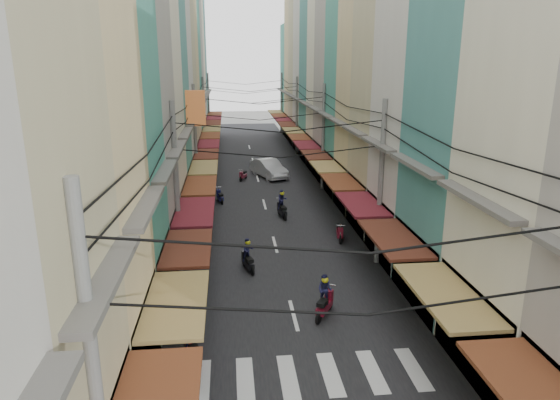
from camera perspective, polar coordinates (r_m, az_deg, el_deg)
ground at (r=22.40m, az=0.89°, el=-10.60°), size 160.00×160.00×0.00m
road at (r=41.21m, az=-2.41°, el=1.83°), size 10.00×80.00×0.02m
sidewalk_left at (r=41.33m, az=-11.44°, el=1.59°), size 3.00×80.00×0.06m
sidewalk_right at (r=42.09m, az=6.46°, el=2.07°), size 3.00×80.00×0.06m
crosswalk at (r=17.27m, az=3.39°, el=-19.36°), size 7.55×2.40×0.01m
building_row_left at (r=36.89m, az=-15.05°, el=15.01°), size 7.80×67.67×23.70m
building_row_right at (r=37.80m, az=10.26°, el=14.74°), size 7.80×68.98×22.59m
utility_poles at (r=35.17m, az=-2.01°, el=10.30°), size 10.20×66.13×8.20m
white_car at (r=43.70m, az=-1.26°, el=2.64°), size 5.91×3.95×1.94m
bicycle at (r=23.41m, az=19.29°, el=-10.33°), size 1.73×0.78×1.15m
moving_scooters at (r=26.25m, az=-1.43°, el=-5.28°), size 7.98×28.27×1.84m
parked_scooters at (r=20.00m, az=16.14°, el=-13.15°), size 12.93×12.99×1.01m
pedestrians at (r=23.57m, az=-9.21°, el=-6.72°), size 14.68×23.95×2.18m
market_umbrella at (r=16.43m, az=29.07°, el=-13.83°), size 2.57×2.57×2.71m
traffic_sign at (r=18.33m, az=22.27°, el=-11.05°), size 0.10×0.62×2.82m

